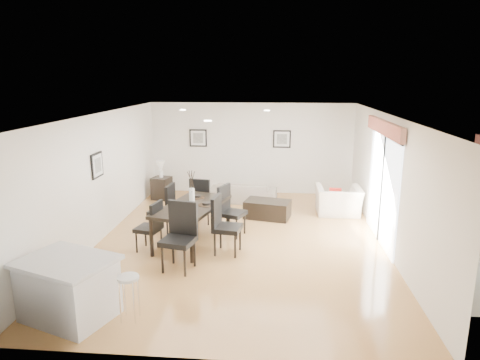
# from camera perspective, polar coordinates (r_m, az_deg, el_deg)

# --- Properties ---
(ground) EXTENTS (8.00, 8.00, 0.00)m
(ground) POSITION_cam_1_polar(r_m,az_deg,el_deg) (9.30, 0.03, -8.08)
(ground) COLOR #B9804B
(ground) RESTS_ON ground
(wall_back) EXTENTS (6.00, 0.04, 2.70)m
(wall_back) POSITION_cam_1_polar(r_m,az_deg,el_deg) (12.81, 1.54, 4.22)
(wall_back) COLOR white
(wall_back) RESTS_ON ground
(wall_front) EXTENTS (6.00, 0.04, 2.70)m
(wall_front) POSITION_cam_1_polar(r_m,az_deg,el_deg) (5.12, -3.80, -10.53)
(wall_front) COLOR white
(wall_front) RESTS_ON ground
(wall_left) EXTENTS (0.04, 8.00, 2.70)m
(wall_left) POSITION_cam_1_polar(r_m,az_deg,el_deg) (9.62, -18.08, 0.38)
(wall_left) COLOR white
(wall_left) RESTS_ON ground
(wall_right) EXTENTS (0.04, 8.00, 2.70)m
(wall_right) POSITION_cam_1_polar(r_m,az_deg,el_deg) (9.15, 19.10, -0.35)
(wall_right) COLOR white
(wall_right) RESTS_ON ground
(ceiling) EXTENTS (6.00, 8.00, 0.02)m
(ceiling) POSITION_cam_1_polar(r_m,az_deg,el_deg) (8.68, 0.03, 8.72)
(ceiling) COLOR white
(ceiling) RESTS_ON wall_back
(sofa) EXTENTS (1.92, 0.88, 0.54)m
(sofa) POSITION_cam_1_polar(r_m,az_deg,el_deg) (12.04, 0.41, -1.63)
(sofa) COLOR gray
(sofa) RESTS_ON ground
(armchair) EXTENTS (1.12, 0.98, 0.72)m
(armchair) POSITION_cam_1_polar(r_m,az_deg,el_deg) (11.19, 12.97, -2.71)
(armchair) COLOR white
(armchair) RESTS_ON ground
(dining_table) EXTENTS (1.48, 2.20, 0.84)m
(dining_table) POSITION_cam_1_polar(r_m,az_deg,el_deg) (9.02, -6.39, -3.81)
(dining_table) COLOR black
(dining_table) RESTS_ON ground
(dining_chair_wnear) EXTENTS (0.55, 0.55, 1.03)m
(dining_chair_wnear) POSITION_cam_1_polar(r_m,az_deg,el_deg) (8.77, -11.63, -5.73)
(dining_chair_wnear) COLOR black
(dining_chair_wnear) RESTS_ON ground
(dining_chair_wfar) EXTENTS (0.56, 0.56, 1.13)m
(dining_chair_wfar) POSITION_cam_1_polar(r_m,az_deg,el_deg) (9.67, -9.92, -3.47)
(dining_chair_wfar) COLOR black
(dining_chair_wfar) RESTS_ON ground
(dining_chair_enear) EXTENTS (0.60, 0.60, 1.17)m
(dining_chair_enear) POSITION_cam_1_polar(r_m,az_deg,el_deg) (8.49, -2.33, -5.56)
(dining_chair_enear) COLOR black
(dining_chair_enear) RESTS_ON ground
(dining_chair_efar) EXTENTS (0.66, 0.66, 1.12)m
(dining_chair_efar) POSITION_cam_1_polar(r_m,az_deg,el_deg) (9.46, -1.50, -3.68)
(dining_chair_efar) COLOR black
(dining_chair_efar) RESTS_ON ground
(dining_chair_head) EXTENTS (0.66, 0.66, 1.24)m
(dining_chair_head) POSITION_cam_1_polar(r_m,az_deg,el_deg) (7.90, -7.95, -6.87)
(dining_chair_head) COLOR black
(dining_chair_head) RESTS_ON ground
(dining_chair_foot) EXTENTS (0.58, 0.58, 1.11)m
(dining_chair_foot) POSITION_cam_1_polar(r_m,az_deg,el_deg) (10.23, -5.14, -2.43)
(dining_chair_foot) COLOR black
(dining_chair_foot) RESTS_ON ground
(vase) EXTENTS (0.95, 1.45, 0.73)m
(vase) POSITION_cam_1_polar(r_m,az_deg,el_deg) (8.92, -6.46, -1.45)
(vase) COLOR white
(vase) RESTS_ON dining_table
(coffee_table) EXTENTS (1.21, 0.89, 0.44)m
(coffee_table) POSITION_cam_1_polar(r_m,az_deg,el_deg) (10.72, 3.68, -3.90)
(coffee_table) COLOR black
(coffee_table) RESTS_ON ground
(side_table) EXTENTS (0.58, 0.58, 0.64)m
(side_table) POSITION_cam_1_polar(r_m,az_deg,el_deg) (12.51, -10.40, -1.06)
(side_table) COLOR black
(side_table) RESTS_ON ground
(table_lamp) EXTENTS (0.25, 0.25, 0.47)m
(table_lamp) POSITION_cam_1_polar(r_m,az_deg,el_deg) (12.36, -10.52, 1.74)
(table_lamp) COLOR white
(table_lamp) RESTS_ON side_table
(cushion) EXTENTS (0.31, 0.13, 0.30)m
(cushion) POSITION_cam_1_polar(r_m,az_deg,el_deg) (11.02, 12.56, -1.84)
(cushion) COLOR #A31E15
(cushion) RESTS_ON armchair
(kitchen_island) EXTENTS (1.56, 1.39, 0.91)m
(kitchen_island) POSITION_cam_1_polar(r_m,az_deg,el_deg) (6.85, -21.90, -13.23)
(kitchen_island) COLOR silver
(kitchen_island) RESTS_ON ground
(bar_stool) EXTENTS (0.31, 0.31, 0.68)m
(bar_stool) POSITION_cam_1_polar(r_m,az_deg,el_deg) (6.46, -14.67, -13.09)
(bar_stool) COLOR silver
(bar_stool) RESTS_ON ground
(framed_print_back_left) EXTENTS (0.52, 0.04, 0.52)m
(framed_print_back_left) POSITION_cam_1_polar(r_m,az_deg,el_deg) (12.92, -5.60, 5.59)
(framed_print_back_left) COLOR black
(framed_print_back_left) RESTS_ON wall_back
(framed_print_back_right) EXTENTS (0.52, 0.04, 0.52)m
(framed_print_back_right) POSITION_cam_1_polar(r_m,az_deg,el_deg) (12.71, 5.61, 5.46)
(framed_print_back_right) COLOR black
(framed_print_back_right) RESTS_ON wall_back
(framed_print_left_wall) EXTENTS (0.04, 0.52, 0.52)m
(framed_print_left_wall) POSITION_cam_1_polar(r_m,az_deg,el_deg) (9.36, -18.51, 1.88)
(framed_print_left_wall) COLOR black
(framed_print_left_wall) RESTS_ON wall_left
(sliding_door) EXTENTS (0.12, 2.70, 2.57)m
(sliding_door) POSITION_cam_1_polar(r_m,az_deg,el_deg) (9.36, 18.55, 1.97)
(sliding_door) COLOR white
(sliding_door) RESTS_ON wall_right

